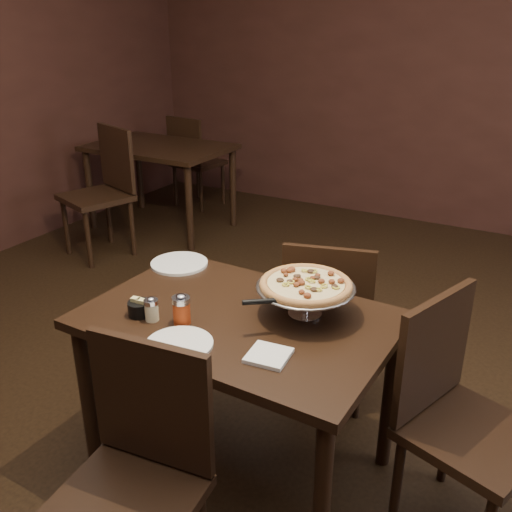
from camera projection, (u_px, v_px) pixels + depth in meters
The scene contains 16 objects.
room at pixel (280, 139), 1.88m from camera, with size 6.04×7.04×2.84m.
dining_table at pixel (238, 337), 2.21m from camera, with size 1.18×0.81×0.72m.
background_table at pixel (160, 156), 4.95m from camera, with size 1.19×0.79×0.74m.
pizza_stand at pixel (306, 285), 2.13m from camera, with size 0.38×0.38×0.15m.
parmesan_shaker at pixel (152, 309), 2.12m from camera, with size 0.05×0.05×0.10m.
pepper_flake_shaker at pixel (182, 309), 2.10m from camera, with size 0.07×0.07×0.12m.
packet_caddy at pixel (140, 308), 2.17m from camera, with size 0.09×0.09×0.07m.
napkin_stack at pixel (269, 356), 1.90m from camera, with size 0.14×0.14×0.01m, color white.
plate_left at pixel (179, 263), 2.61m from camera, with size 0.26×0.26×0.01m, color white.
plate_near at pixel (179, 344), 1.97m from camera, with size 0.24×0.24×0.01m, color white.
serving_spatula at pixel (261, 302), 2.01m from camera, with size 0.17×0.17×0.02m.
chair_far at pixel (328, 316), 2.67m from camera, with size 0.50×0.50×0.87m.
chair_near at pixel (135, 475), 1.73m from camera, with size 0.46×0.46×0.89m.
chair_side at pixel (457, 411), 2.00m from camera, with size 0.54×0.54×0.90m.
bg_chair_far at pixel (193, 158), 5.55m from camera, with size 0.47×0.47×0.90m.
bg_chair_near at pixel (104, 187), 4.43m from camera, with size 0.59×0.59×1.00m.
Camera 1 is at (0.91, -1.66, 1.78)m, focal length 40.00 mm.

